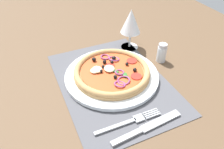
{
  "coord_description": "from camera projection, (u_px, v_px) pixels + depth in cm",
  "views": [
    {
      "loc": [
        46.57,
        -21.17,
        44.54
      ],
      "look_at": [
        -0.59,
        0.0,
        2.6
      ],
      "focal_mm": 35.26,
      "sensor_mm": 36.0,
      "label": 1
    }
  ],
  "objects": [
    {
      "name": "placemat",
      "position": [
        113.0,
        82.0,
        0.68
      ],
      "size": [
        44.08,
        31.17,
        0.4
      ],
      "primitive_type": "cube",
      "color": "#4C4C51",
      "rests_on": "ground_plane"
    },
    {
      "name": "knife",
      "position": [
        148.0,
        127.0,
        0.54
      ],
      "size": [
        3.29,
        20.07,
        0.62
      ],
      "rotation": [
        0.0,
        0.0,
        1.65
      ],
      "color": "#B2B5BA",
      "rests_on": "placemat"
    },
    {
      "name": "pizza",
      "position": [
        112.0,
        71.0,
        0.68
      ],
      "size": [
        23.54,
        23.54,
        2.68
      ],
      "color": "tan",
      "rests_on": "plate"
    },
    {
      "name": "ground_plane",
      "position": [
        113.0,
        85.0,
        0.69
      ],
      "size": [
        190.0,
        140.0,
        2.4
      ],
      "primitive_type": "cube",
      "color": "brown"
    },
    {
      "name": "wine_glass",
      "position": [
        131.0,
        22.0,
        0.77
      ],
      "size": [
        7.2,
        7.2,
        14.9
      ],
      "color": "silver",
      "rests_on": "ground_plane"
    },
    {
      "name": "fork",
      "position": [
        132.0,
        121.0,
        0.55
      ],
      "size": [
        2.24,
        18.02,
        0.44
      ],
      "rotation": [
        0.0,
        0.0,
        1.56
      ],
      "color": "#B2B5BA",
      "rests_on": "placemat"
    },
    {
      "name": "pepper_shaker",
      "position": [
        162.0,
        53.0,
        0.75
      ],
      "size": [
        3.2,
        3.2,
        6.7
      ],
      "color": "silver",
      "rests_on": "ground_plane"
    },
    {
      "name": "plate",
      "position": [
        112.0,
        75.0,
        0.69
      ],
      "size": [
        29.13,
        29.13,
        1.2
      ],
      "primitive_type": "cylinder",
      "color": "white",
      "rests_on": "placemat"
    }
  ]
}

